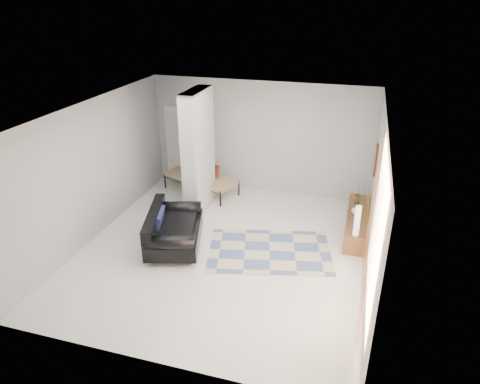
# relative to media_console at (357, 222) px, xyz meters

# --- Properties ---
(floor) EXTENTS (6.00, 6.00, 0.00)m
(floor) POSITION_rel_media_console_xyz_m (-2.52, -1.52, -0.20)
(floor) COLOR white
(floor) RESTS_ON ground
(ceiling) EXTENTS (6.00, 6.00, 0.00)m
(ceiling) POSITION_rel_media_console_xyz_m (-2.52, -1.52, 2.60)
(ceiling) COLOR white
(ceiling) RESTS_ON wall_back
(wall_back) EXTENTS (6.00, 0.00, 6.00)m
(wall_back) POSITION_rel_media_console_xyz_m (-2.52, 1.48, 1.20)
(wall_back) COLOR #B4B7B9
(wall_back) RESTS_ON ground
(wall_front) EXTENTS (6.00, 0.00, 6.00)m
(wall_front) POSITION_rel_media_console_xyz_m (-2.52, -4.52, 1.20)
(wall_front) COLOR #B4B7B9
(wall_front) RESTS_ON ground
(wall_left) EXTENTS (0.00, 6.00, 6.00)m
(wall_left) POSITION_rel_media_console_xyz_m (-5.27, -1.52, 1.20)
(wall_left) COLOR #B4B7B9
(wall_left) RESTS_ON ground
(wall_right) EXTENTS (0.00, 6.00, 6.00)m
(wall_right) POSITION_rel_media_console_xyz_m (0.23, -1.52, 1.20)
(wall_right) COLOR #B4B7B9
(wall_right) RESTS_ON ground
(partition_column) EXTENTS (0.35, 1.20, 2.80)m
(partition_column) POSITION_rel_media_console_xyz_m (-3.62, 0.08, 1.20)
(partition_column) COLOR silver
(partition_column) RESTS_ON floor
(hallway_door) EXTENTS (0.85, 0.06, 2.04)m
(hallway_door) POSITION_rel_media_console_xyz_m (-4.62, 1.44, 0.82)
(hallway_door) COLOR white
(hallway_door) RESTS_ON floor
(curtain) EXTENTS (0.00, 2.55, 2.55)m
(curtain) POSITION_rel_media_console_xyz_m (0.15, -2.67, 1.25)
(curtain) COLOR orange
(curtain) RESTS_ON wall_right
(wall_art) EXTENTS (0.04, 0.45, 0.55)m
(wall_art) POSITION_rel_media_console_xyz_m (0.20, -0.00, 1.45)
(wall_art) COLOR #3D2010
(wall_art) RESTS_ON wall_right
(media_console) EXTENTS (0.45, 2.06, 0.80)m
(media_console) POSITION_rel_media_console_xyz_m (0.00, 0.00, 0.00)
(media_console) COLOR brown
(media_console) RESTS_ON floor
(loveseat) EXTENTS (1.42, 1.89, 0.76)m
(loveseat) POSITION_rel_media_console_xyz_m (-3.58, -1.62, 0.15)
(loveseat) COLOR silver
(loveseat) RESTS_ON floor
(daybed) EXTENTS (2.02, 1.36, 0.77)m
(daybed) POSITION_rel_media_console_xyz_m (-3.94, 0.96, 0.21)
(daybed) COLOR black
(daybed) RESTS_ON floor
(area_rug) EXTENTS (2.70, 2.11, 0.01)m
(area_rug) POSITION_rel_media_console_xyz_m (-1.62, -1.32, -0.20)
(area_rug) COLOR beige
(area_rug) RESTS_ON floor
(cylinder_lamp) EXTENTS (0.11, 0.11, 0.62)m
(cylinder_lamp) POSITION_rel_media_console_xyz_m (-0.02, -0.90, 0.51)
(cylinder_lamp) COLOR white
(cylinder_lamp) RESTS_ON media_console
(bronze_figurine) EXTENTS (0.12, 0.12, 0.24)m
(bronze_figurine) POSITION_rel_media_console_xyz_m (-0.05, 0.50, 0.32)
(bronze_figurine) COLOR #2D2114
(bronze_figurine) RESTS_ON media_console
(vase) EXTENTS (0.22, 0.22, 0.21)m
(vase) POSITION_rel_media_console_xyz_m (-0.05, -0.01, 0.30)
(vase) COLOR silver
(vase) RESTS_ON media_console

